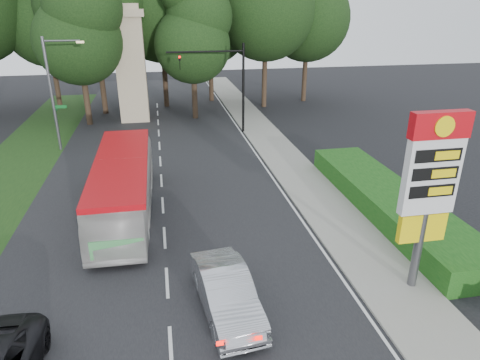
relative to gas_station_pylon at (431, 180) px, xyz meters
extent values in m
cube|color=black|center=(-9.20, 10.01, -4.44)|extent=(14.00, 80.00, 0.02)
cube|color=gray|center=(-0.70, 10.01, -4.39)|extent=(3.00, 80.00, 0.12)
cube|color=#193814|center=(-18.70, 16.01, -4.44)|extent=(5.00, 50.00, 0.02)
cube|color=#134612|center=(2.30, 6.01, -3.85)|extent=(3.00, 14.00, 1.20)
cylinder|color=#59595E|center=(0.00, 0.01, -2.85)|extent=(0.32, 0.32, 3.20)
cube|color=yellow|center=(0.00, 0.01, -1.85)|extent=(1.80, 0.25, 1.10)
cube|color=silver|center=(0.00, 0.01, 0.15)|extent=(2.00, 0.35, 2.80)
cube|color=#B30911|center=(0.00, 0.01, 1.95)|extent=(2.10, 0.40, 0.90)
cylinder|color=yellow|center=(0.00, -0.21, 1.95)|extent=(0.70, 0.05, 0.70)
cube|color=black|center=(0.00, -0.18, 0.95)|extent=(1.70, 0.04, 0.45)
cube|color=black|center=(0.00, -0.18, 0.30)|extent=(1.70, 0.04, 0.45)
cube|color=black|center=(0.00, -0.18, -0.35)|extent=(1.70, 0.04, 0.45)
cylinder|color=black|center=(-2.20, 22.01, -0.85)|extent=(0.20, 0.20, 7.20)
cylinder|color=black|center=(-5.20, 22.01, 2.15)|extent=(6.00, 0.14, 0.14)
imported|color=black|center=(-7.20, 22.01, 1.90)|extent=(0.18, 0.22, 1.10)
sphere|color=#FF0C05|center=(-7.20, 21.86, 1.80)|extent=(0.18, 0.18, 0.18)
cylinder|color=#59595E|center=(-16.40, 20.01, -0.45)|extent=(0.20, 0.20, 8.00)
cylinder|color=#59595E|center=(-15.20, 20.01, 3.25)|extent=(2.40, 0.12, 0.12)
cube|color=#FFE599|center=(-14.00, 20.01, 3.15)|extent=(0.50, 0.22, 0.14)
cube|color=#0C591E|center=(-15.95, 20.01, -1.25)|extent=(0.85, 0.04, 0.22)
cube|color=#0C591E|center=(-16.40, 20.46, -1.55)|extent=(0.04, 0.85, 0.22)
cube|color=tan|center=(-11.20, 28.01, 0.05)|extent=(2.50, 2.50, 9.00)
cube|color=tan|center=(-11.20, 28.01, 4.85)|extent=(3.00, 3.00, 0.60)
cube|color=tan|center=(-11.20, 28.01, 5.35)|extent=(2.20, 2.20, 0.50)
cylinder|color=#2D2116|center=(-19.20, 35.01, -1.75)|extent=(0.50, 0.50, 5.40)
sphere|color=black|center=(-19.20, 35.01, 3.80)|extent=(8.40, 8.40, 8.40)
cylinder|color=#2D2116|center=(-14.20, 31.01, -1.21)|extent=(0.50, 0.50, 6.48)
sphere|color=black|center=(-14.20, 31.01, 5.45)|extent=(10.08, 10.08, 10.08)
cylinder|color=#2D2116|center=(-8.20, 33.01, -1.48)|extent=(0.50, 0.50, 5.94)
sphere|color=black|center=(-8.20, 33.01, 4.63)|extent=(9.24, 9.24, 9.24)
cylinder|color=#2D2116|center=(-3.20, 35.01, -1.84)|extent=(0.50, 0.50, 5.22)
sphere|color=black|center=(-3.20, 35.01, 3.53)|extent=(8.12, 8.12, 8.12)
cylinder|color=#2D2116|center=(1.80, 31.01, -1.39)|extent=(0.50, 0.50, 6.12)
sphere|color=black|center=(1.80, 31.01, 4.90)|extent=(9.52, 9.52, 9.52)
cylinder|color=#2D2116|center=(6.80, 33.01, -1.66)|extent=(0.50, 0.50, 5.58)
sphere|color=black|center=(6.80, 33.01, 4.08)|extent=(8.68, 8.68, 8.68)
cylinder|color=#2D2116|center=(-15.20, 27.01, -2.11)|extent=(0.50, 0.50, 4.68)
sphere|color=black|center=(-15.20, 27.01, 2.70)|extent=(7.28, 7.28, 7.28)
sphere|color=black|center=(-15.20, 27.01, 5.30)|extent=(6.24, 6.24, 6.24)
cylinder|color=#2D2116|center=(-5.70, 27.51, -2.29)|extent=(0.50, 0.50, 4.32)
sphere|color=black|center=(-5.70, 27.51, 2.15)|extent=(6.72, 6.72, 6.72)
sphere|color=black|center=(-5.70, 27.51, 4.55)|extent=(5.76, 5.76, 5.76)
imported|color=silver|center=(-11.05, 8.37, -2.96)|extent=(2.75, 10.71, 2.97)
imported|color=#B1B2B9|center=(-7.18, -0.02, -3.66)|extent=(2.16, 4.92, 1.57)
camera|label=1|loc=(-9.01, -12.10, 5.65)|focal=32.00mm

